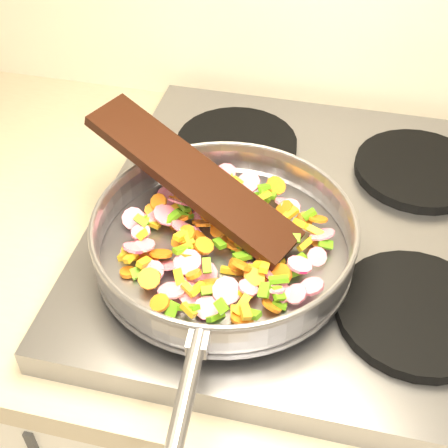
# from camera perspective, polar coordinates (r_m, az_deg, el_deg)

# --- Properties ---
(cooktop) EXTENTS (0.60, 0.60, 0.04)m
(cooktop) POSITION_cam_1_polar(r_m,az_deg,el_deg) (0.89, 8.01, -0.62)
(cooktop) COLOR #939399
(cooktop) RESTS_ON counter_top
(grate_fl) EXTENTS (0.19, 0.19, 0.02)m
(grate_fl) POSITION_cam_1_polar(r_m,az_deg,el_deg) (0.79, -3.27, -4.39)
(grate_fl) COLOR black
(grate_fl) RESTS_ON cooktop
(grate_fr) EXTENTS (0.19, 0.19, 0.02)m
(grate_fr) POSITION_cam_1_polar(r_m,az_deg,el_deg) (0.78, 17.16, -7.72)
(grate_fr) COLOR black
(grate_fr) RESTS_ON cooktop
(grate_bl) EXTENTS (0.19, 0.19, 0.02)m
(grate_bl) POSITION_cam_1_polar(r_m,az_deg,el_deg) (0.99, 1.16, 7.32)
(grate_bl) COLOR black
(grate_bl) RESTS_ON cooktop
(grate_br) EXTENTS (0.19, 0.19, 0.02)m
(grate_br) POSITION_cam_1_polar(r_m,az_deg,el_deg) (0.98, 17.35, 4.77)
(grate_br) COLOR black
(grate_br) RESTS_ON cooktop
(saute_pan) EXTENTS (0.37, 0.54, 0.06)m
(saute_pan) POSITION_cam_1_polar(r_m,az_deg,el_deg) (0.77, -0.02, -1.14)
(saute_pan) COLOR #9E9EA5
(saute_pan) RESTS_ON grate_fl
(vegetable_heap) EXTENTS (0.28, 0.27, 0.05)m
(vegetable_heap) POSITION_cam_1_polar(r_m,az_deg,el_deg) (0.79, -0.35, -1.55)
(vegetable_heap) COLOR orange
(vegetable_heap) RESTS_ON saute_pan
(wooden_spatula) EXTENTS (0.31, 0.18, 0.11)m
(wooden_spatula) POSITION_cam_1_polar(r_m,az_deg,el_deg) (0.80, -2.87, 4.30)
(wooden_spatula) COLOR black
(wooden_spatula) RESTS_ON saute_pan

